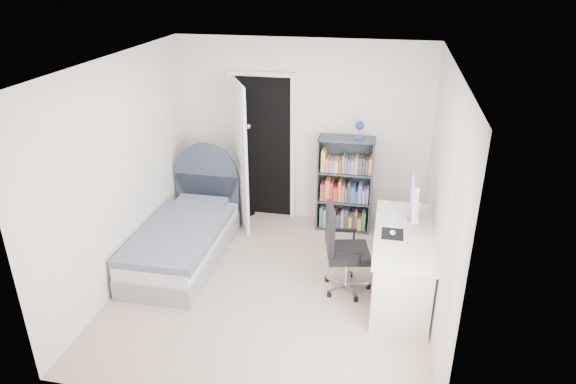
% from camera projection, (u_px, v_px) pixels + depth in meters
% --- Properties ---
extents(room_shell, '(3.50, 3.70, 2.60)m').
position_uv_depth(room_shell, '(272.00, 185.00, 5.31)').
color(room_shell, tan).
rests_on(room_shell, ground).
extents(door, '(0.92, 0.75, 2.06)m').
position_uv_depth(door, '(248.00, 151.00, 6.90)').
color(door, black).
rests_on(door, ground).
extents(bed, '(0.92, 1.93, 1.19)m').
position_uv_depth(bed, '(185.00, 237.00, 6.30)').
color(bed, gray).
rests_on(bed, ground).
extents(nightstand, '(0.38, 0.38, 0.56)m').
position_uv_depth(nightstand, '(227.00, 192.00, 7.30)').
color(nightstand, tan).
rests_on(nightstand, ground).
extents(floor_lamp, '(0.20, 0.20, 1.39)m').
position_uv_depth(floor_lamp, '(248.00, 179.00, 7.22)').
color(floor_lamp, silver).
rests_on(floor_lamp, ground).
extents(bookcase, '(0.72, 0.31, 1.54)m').
position_uv_depth(bookcase, '(345.00, 188.00, 6.87)').
color(bookcase, '#36424A').
rests_on(bookcase, ground).
extents(desk, '(0.62, 1.55, 1.27)m').
position_uv_depth(desk, '(402.00, 260.00, 5.55)').
color(desk, '#EFDFC8').
rests_on(desk, ground).
extents(office_chair, '(0.55, 0.57, 1.02)m').
position_uv_depth(office_chair, '(341.00, 245.00, 5.55)').
color(office_chair, silver).
rests_on(office_chair, ground).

